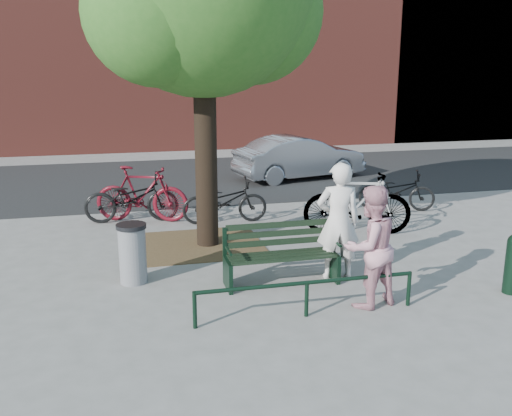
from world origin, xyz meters
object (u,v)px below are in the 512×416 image
object	(u,v)px
litter_bin	(133,253)
parked_car	(299,157)
park_bench	(280,253)
person_right	(370,247)
bicycle_c	(225,201)
person_left	(338,221)

from	to	relation	value
litter_bin	parked_car	distance (m)	8.75
park_bench	person_right	world-z (taller)	person_right
park_bench	person_right	xyz separation A→B (m)	(0.95, -1.13, 0.38)
litter_bin	bicycle_c	distance (m)	3.61
person_right	parked_car	world-z (taller)	person_right
park_bench	parked_car	bearing A→B (deg)	70.09
bicycle_c	parked_car	size ratio (longest dim) A/B	0.47
person_right	litter_bin	distance (m)	3.59
parked_car	park_bench	bearing A→B (deg)	147.22
bicycle_c	parked_car	bearing A→B (deg)	-33.59
person_right	bicycle_c	world-z (taller)	person_right
person_left	person_right	xyz separation A→B (m)	(0.03, -1.10, -0.07)
litter_bin	bicycle_c	size ratio (longest dim) A/B	0.52
parked_car	person_left	bearing A→B (deg)	153.54
litter_bin	parked_car	xyz separation A→B (m)	(5.00, 7.18, 0.15)
park_bench	litter_bin	distance (m)	2.27
litter_bin	park_bench	bearing A→B (deg)	-13.27
park_bench	person_right	bearing A→B (deg)	-49.92
person_left	parked_car	world-z (taller)	person_left
person_left	park_bench	bearing A→B (deg)	10.81
park_bench	parked_car	world-z (taller)	parked_car
person_right	parked_car	xyz separation A→B (m)	(1.84, 8.83, -0.23)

